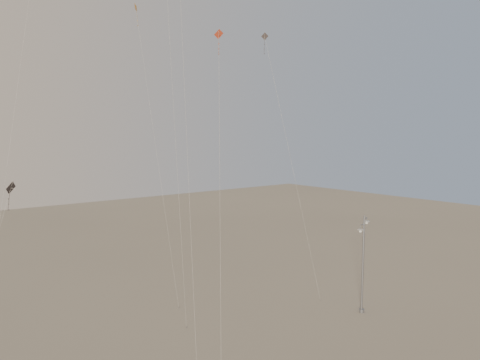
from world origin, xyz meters
TOP-DOWN VIEW (x-y plane):
  - street_lamp at (11.66, 2.75)m, footprint 1.60×0.72m
  - kite_1 at (-0.97, 10.30)m, footprint 8.66×15.36m
  - kite_3 at (-2.68, 3.35)m, footprint 5.71×7.84m
  - kite_4 at (10.99, 12.73)m, footprint 0.39×8.01m
  - kite_5 at (0.24, 18.50)m, footprint 0.40×7.29m

SIDE VIEW (x-z plane):
  - street_lamp at x=11.66m, z-range 0.28..8.51m
  - kite_3 at x=-2.68m, z-range 4.70..26.63m
  - kite_4 at x=10.99m, z-range 6.77..31.62m
  - kite_5 at x=0.24m, z-range 6.44..33.40m
  - kite_1 at x=-0.97m, z-range 7.09..36.34m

